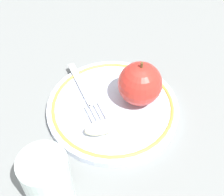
% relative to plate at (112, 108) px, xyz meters
% --- Properties ---
extents(ground_plane, '(2.00, 2.00, 0.00)m').
position_rel_plate_xyz_m(ground_plane, '(-0.00, 0.00, -0.01)').
color(ground_plane, slate).
extents(plate, '(0.23, 0.23, 0.02)m').
position_rel_plate_xyz_m(plate, '(0.00, 0.00, 0.00)').
color(plate, silver).
rests_on(plate, ground_plane).
extents(apple_red_whole, '(0.08, 0.08, 0.09)m').
position_rel_plate_xyz_m(apple_red_whole, '(-0.02, 0.05, 0.05)').
color(apple_red_whole, red).
rests_on(apple_red_whole, plate).
extents(apple_slice_front, '(0.04, 0.06, 0.02)m').
position_rel_plate_xyz_m(apple_slice_front, '(0.05, -0.01, 0.02)').
color(apple_slice_front, '#F0ECBD').
rests_on(apple_slice_front, plate).
extents(fork, '(0.16, 0.10, 0.00)m').
position_rel_plate_xyz_m(fork, '(-0.03, -0.05, 0.01)').
color(fork, silver).
rests_on(fork, plate).
extents(drinking_glass, '(0.07, 0.07, 0.09)m').
position_rel_plate_xyz_m(drinking_glass, '(0.16, -0.08, 0.04)').
color(drinking_glass, silver).
rests_on(drinking_glass, ground_plane).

